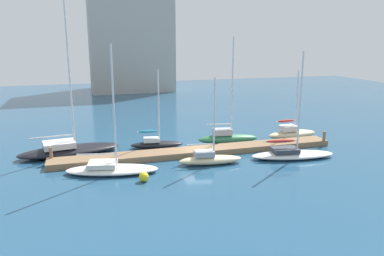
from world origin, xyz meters
name	(u,v)px	position (x,y,z in m)	size (l,w,h in m)	color
ground_plane	(198,154)	(0.00, 0.00, 0.00)	(120.00, 120.00, 0.00)	navy
dock_pier	(198,151)	(0.00, 0.00, 0.26)	(26.14, 2.10, 0.53)	#846647
dock_piling_near_end	(51,156)	(-12.67, 0.90, 0.73)	(0.28, 0.28, 1.46)	#846647
dock_piling_far_end	(324,139)	(12.67, -0.90, 0.73)	(0.28, 0.28, 1.46)	#846647
sailboat_0	(69,149)	(-11.33, 3.13, 0.57)	(9.31, 4.35, 13.93)	black
sailboat_1	(111,168)	(-8.06, -2.80, 0.43)	(7.53, 3.91, 9.93)	white
sailboat_2	(156,143)	(-3.29, 3.13, 0.50)	(5.20, 2.12, 7.49)	black
sailboat_3	(210,158)	(0.09, -2.95, 0.50)	(5.53, 2.06, 7.29)	beige
sailboat_4	(228,137)	(3.91, 2.61, 0.65)	(6.22, 2.38, 10.50)	#2D7047
sailboat_5	(292,153)	(7.54, -3.47, 0.46)	(7.70, 3.38, 9.31)	white
sailboat_6	(292,133)	(11.18, 2.54, 0.59)	(5.65, 2.10, 7.14)	beige
mooring_buoy_yellow	(144,177)	(-5.88, -5.28, 0.37)	(0.74, 0.74, 0.74)	yellow
harbor_building_distant	(130,40)	(0.18, 46.11, 9.92)	(15.95, 11.62, 19.83)	#ADA89E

